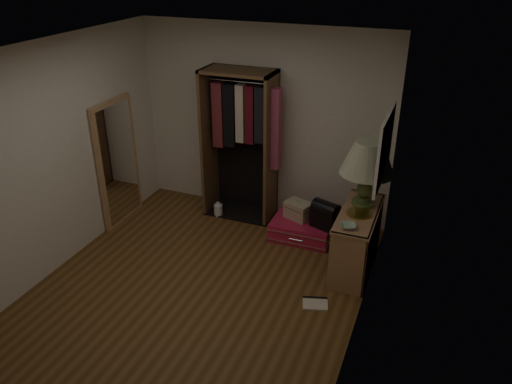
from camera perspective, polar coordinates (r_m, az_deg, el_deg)
ground at (r=5.77m, az=-6.34°, el=-10.60°), size 4.00×4.00×0.00m
room_walls at (r=5.02m, az=-6.19°, el=3.26°), size 3.52×4.02×2.60m
console_bookshelf at (r=5.97m, az=11.45°, el=-5.12°), size 0.42×1.12×0.75m
open_wardrobe at (r=6.69m, az=-1.46°, el=6.85°), size 1.05×0.50×2.05m
floor_mirror at (r=6.91m, az=-15.51°, el=3.26°), size 0.06×0.80×1.70m
pink_suitcase at (r=6.57m, az=5.28°, el=-4.23°), size 0.80×0.59×0.24m
train_case at (r=6.52m, az=4.85°, el=-2.07°), size 0.40×0.34×0.24m
black_bag at (r=6.33m, az=7.93°, el=-2.49°), size 0.38×0.31×0.36m
table_lamp at (r=5.70m, az=12.66°, el=3.66°), size 0.70×0.70×0.77m
brass_tray at (r=5.71m, az=11.67°, el=-2.40°), size 0.29×0.29×0.02m
ceramic_bowl at (r=5.42m, az=10.47°, el=-3.84°), size 0.22×0.22×0.04m
white_jug at (r=7.08m, az=-4.33°, el=-2.06°), size 0.15×0.15×0.21m
floor_book at (r=5.52m, az=6.78°, el=-12.46°), size 0.32×0.28×0.02m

